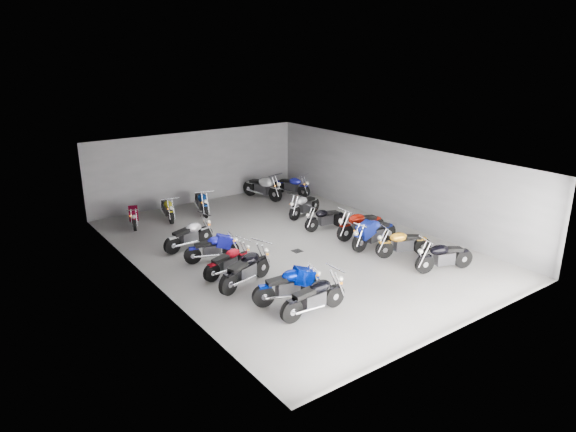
% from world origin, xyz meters
% --- Properties ---
extents(ground, '(14.00, 14.00, 0.00)m').
position_xyz_m(ground, '(0.00, 0.00, 0.00)').
color(ground, gray).
rests_on(ground, ground).
extents(wall_back, '(10.00, 0.10, 3.20)m').
position_xyz_m(wall_back, '(0.00, 7.00, 1.60)').
color(wall_back, gray).
rests_on(wall_back, ground).
extents(wall_left, '(0.10, 14.00, 3.20)m').
position_xyz_m(wall_left, '(-5.00, 0.00, 1.60)').
color(wall_left, gray).
rests_on(wall_left, ground).
extents(wall_right, '(0.10, 14.00, 3.20)m').
position_xyz_m(wall_right, '(5.00, 0.00, 1.60)').
color(wall_right, gray).
rests_on(wall_right, ground).
extents(ceiling, '(10.00, 14.00, 0.04)m').
position_xyz_m(ceiling, '(0.00, 0.00, 3.22)').
color(ceiling, black).
rests_on(ceiling, wall_back).
extents(drain_grate, '(0.32, 0.32, 0.01)m').
position_xyz_m(drain_grate, '(0.00, -0.50, 0.01)').
color(drain_grate, black).
rests_on(drain_grate, ground).
extents(motorcycle_left_a, '(2.07, 0.40, 0.91)m').
position_xyz_m(motorcycle_left_a, '(-2.27, -4.28, 0.50)').
color(motorcycle_left_a, black).
rests_on(motorcycle_left_a, ground).
extents(motorcycle_left_b, '(2.04, 0.62, 0.91)m').
position_xyz_m(motorcycle_left_b, '(-2.40, -3.32, 0.50)').
color(motorcycle_left_b, black).
rests_on(motorcycle_left_b, ground).
extents(motorcycle_left_c, '(2.09, 0.79, 0.94)m').
position_xyz_m(motorcycle_left_c, '(-2.81, -1.75, 0.51)').
color(motorcycle_left_c, black).
rests_on(motorcycle_left_c, ground).
extents(motorcycle_left_d, '(1.84, 0.51, 0.82)m').
position_xyz_m(motorcycle_left_d, '(-2.86, -0.80, 0.45)').
color(motorcycle_left_d, black).
rests_on(motorcycle_left_d, ground).
extents(motorcycle_left_e, '(1.83, 0.57, 0.82)m').
position_xyz_m(motorcycle_left_e, '(-2.74, 0.47, 0.45)').
color(motorcycle_left_e, black).
rests_on(motorcycle_left_e, ground).
extents(motorcycle_left_f, '(2.00, 0.55, 0.89)m').
position_xyz_m(motorcycle_left_f, '(-2.87, 1.95, 0.48)').
color(motorcycle_left_f, black).
rests_on(motorcycle_left_f, ground).
extents(motorcycle_right_a, '(1.97, 0.75, 0.89)m').
position_xyz_m(motorcycle_right_a, '(2.76, -4.48, 0.49)').
color(motorcycle_right_a, black).
rests_on(motorcycle_right_a, ground).
extents(motorcycle_right_b, '(1.88, 0.86, 0.87)m').
position_xyz_m(motorcycle_right_b, '(2.61, -2.93, 0.47)').
color(motorcycle_right_b, black).
rests_on(motorcycle_right_b, ground).
extents(motorcycle_right_c, '(2.17, 0.46, 0.95)m').
position_xyz_m(motorcycle_right_c, '(2.43, -1.74, 0.52)').
color(motorcycle_right_c, black).
rests_on(motorcycle_right_c, ground).
extents(motorcycle_right_d, '(2.14, 0.46, 0.94)m').
position_xyz_m(motorcycle_right_d, '(2.69, -0.79, 0.51)').
color(motorcycle_right_d, black).
rests_on(motorcycle_right_d, ground).
extents(motorcycle_right_e, '(1.85, 0.41, 0.81)m').
position_xyz_m(motorcycle_right_e, '(2.24, 0.70, 0.44)').
color(motorcycle_right_e, black).
rests_on(motorcycle_right_e, ground).
extents(motorcycle_right_f, '(1.94, 0.71, 0.88)m').
position_xyz_m(motorcycle_right_f, '(2.56, 2.44, 0.48)').
color(motorcycle_right_f, black).
rests_on(motorcycle_right_f, ground).
extents(motorcycle_back_a, '(0.69, 1.83, 0.83)m').
position_xyz_m(motorcycle_back_a, '(-3.62, 5.40, 0.45)').
color(motorcycle_back_a, black).
rests_on(motorcycle_back_a, ground).
extents(motorcycle_back_b, '(0.54, 1.89, 0.84)m').
position_xyz_m(motorcycle_back_b, '(-2.20, 5.41, 0.46)').
color(motorcycle_back_b, black).
rests_on(motorcycle_back_b, ground).
extents(motorcycle_back_c, '(0.67, 2.04, 0.91)m').
position_xyz_m(motorcycle_back_c, '(-0.72, 5.29, 0.50)').
color(motorcycle_back_c, black).
rests_on(motorcycle_back_c, ground).
extents(motorcycle_back_e, '(0.74, 2.27, 1.01)m').
position_xyz_m(motorcycle_back_e, '(2.59, 5.64, 0.55)').
color(motorcycle_back_e, black).
rests_on(motorcycle_back_e, ground).
extents(motorcycle_back_f, '(0.83, 1.92, 0.88)m').
position_xyz_m(motorcycle_back_f, '(4.01, 5.29, 0.48)').
color(motorcycle_back_f, black).
rests_on(motorcycle_back_f, ground).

